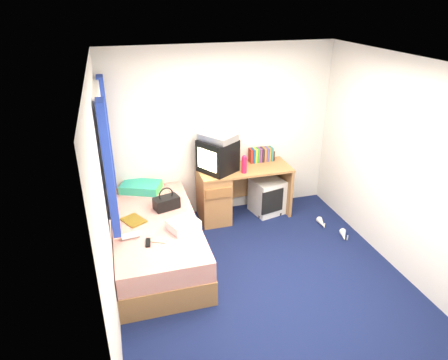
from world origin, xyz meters
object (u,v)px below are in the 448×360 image
object	(u,v)px
crt_tv	(218,156)
colour_swatch_fan	(156,241)
white_heels	(332,229)
pillow	(141,187)
handbag	(166,202)
storage_cube	(267,196)
remote_control	(148,243)
vcr	(218,137)
picture_frame	(272,155)
bed	(157,240)
water_bottle	(130,236)
aerosol_can	(237,162)
magazine	(134,220)
desk	(225,192)
pink_water_bottle	(244,165)
towel	(184,225)

from	to	relation	value
crt_tv	colour_swatch_fan	size ratio (longest dim) A/B	2.70
white_heels	pillow	bearing A→B (deg)	160.10
pillow	handbag	bearing A→B (deg)	-65.85
storage_cube	remote_control	xyz separation A→B (m)	(-1.84, -1.18, 0.29)
pillow	handbag	world-z (taller)	handbag
vcr	picture_frame	world-z (taller)	vcr
bed	handbag	bearing A→B (deg)	54.50
remote_control	water_bottle	bearing A→B (deg)	145.43
picture_frame	handbag	bearing A→B (deg)	-160.90
crt_tv	handbag	distance (m)	0.99
aerosol_can	bed	bearing A→B (deg)	-148.69
pillow	picture_frame	world-z (taller)	picture_frame
magazine	white_heels	world-z (taller)	magazine
crt_tv	colour_swatch_fan	world-z (taller)	crt_tv
bed	water_bottle	xyz separation A→B (m)	(-0.30, -0.31, 0.31)
pillow	white_heels	distance (m)	2.67
desk	pink_water_bottle	xyz separation A→B (m)	(0.22, -0.16, 0.46)
desk	vcr	xyz separation A→B (m)	(-0.11, 0.00, 0.83)
storage_cube	white_heels	distance (m)	1.04
desk	picture_frame	distance (m)	0.89
pillow	vcr	world-z (taller)	vcr
bed	crt_tv	xyz separation A→B (m)	(0.97, 0.74, 0.70)
bed	desk	xyz separation A→B (m)	(1.08, 0.74, 0.14)
towel	picture_frame	bearing A→B (deg)	37.44
crt_tv	remote_control	xyz separation A→B (m)	(-1.10, -1.20, -0.42)
towel	remote_control	xyz separation A→B (m)	(-0.42, -0.18, -0.04)
vcr	handbag	world-z (taller)	vcr
picture_frame	magazine	size ratio (longest dim) A/B	0.50
pink_water_bottle	remote_control	world-z (taller)	pink_water_bottle
handbag	magazine	bearing A→B (deg)	-171.76
bed	vcr	bearing A→B (deg)	37.27
handbag	desk	bearing A→B (deg)	11.85
water_bottle	colour_swatch_fan	size ratio (longest dim) A/B	0.91
bed	magazine	xyz separation A→B (m)	(-0.24, 0.06, 0.28)
desk	vcr	size ratio (longest dim) A/B	2.84
desk	pink_water_bottle	distance (m)	0.53
crt_tv	pink_water_bottle	xyz separation A→B (m)	(0.33, -0.16, -0.11)
pink_water_bottle	handbag	xyz separation A→B (m)	(-1.12, -0.32, -0.24)
desk	aerosol_can	size ratio (longest dim) A/B	7.48
bed	pillow	world-z (taller)	pillow
picture_frame	water_bottle	xyz separation A→B (m)	(-2.15, -1.22, -0.24)
pink_water_bottle	picture_frame	bearing A→B (deg)	31.69
picture_frame	towel	bearing A→B (deg)	-145.10
bed	magazine	bearing A→B (deg)	166.40
desk	magazine	world-z (taller)	desk
pink_water_bottle	magazine	world-z (taller)	pink_water_bottle
pink_water_bottle	white_heels	size ratio (longest dim) A/B	0.38
crt_tv	magazine	xyz separation A→B (m)	(-1.21, -0.68, -0.42)
desk	bed	bearing A→B (deg)	-145.65
pillow	vcr	size ratio (longest dim) A/B	1.12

